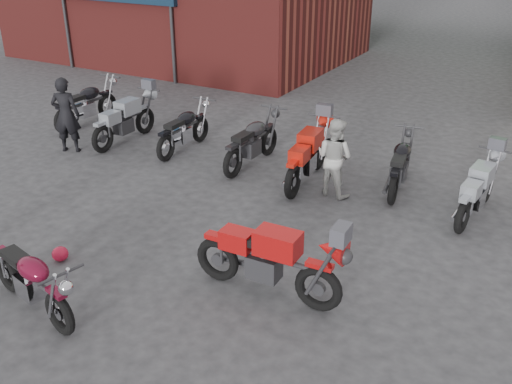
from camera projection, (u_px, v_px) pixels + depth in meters
The scene contains 14 objects.
ground at pixel (133, 307), 7.68m from camera, with size 90.00×90.00×0.00m, color #2E2E31.
brick_building at pixel (188, 1), 21.86m from camera, with size 12.00×8.00×4.00m, color maroon.
vintage_motorcycle at pixel (31, 277), 7.35m from camera, with size 1.88×0.62×1.09m, color #5B0B20, non-canonical shape.
sportbike at pixel (269, 257), 7.67m from camera, with size 2.13×0.70×1.24m, color red, non-canonical shape.
helmet at pixel (60, 254), 8.69m from camera, with size 0.25×0.25×0.23m, color #B1122D.
person_dark at pixel (66, 115), 12.61m from camera, with size 0.62×0.41×1.69m, color black.
person_light at pixel (334, 157), 10.58m from camera, with size 0.73×0.57×1.50m, color #ADADA9.
row_bike_0 at pixel (87, 102), 14.39m from camera, with size 2.07×0.68×1.20m, color black, non-canonical shape.
row_bike_1 at pixel (125, 118), 13.24m from camera, with size 2.05×0.68×1.19m, color #92989F, non-canonical shape.
row_bike_2 at pixel (184, 127), 12.76m from camera, with size 1.91×0.63×1.11m, color black, non-canonical shape.
row_bike_3 at pixel (252, 139), 11.94m from camera, with size 2.03×0.67×1.18m, color black, non-canonical shape.
row_bike_4 at pixel (308, 153), 11.14m from camera, with size 2.13×0.70×1.24m, color red, non-canonical shape.
row_bike_5 at pixel (401, 162), 10.88m from camera, with size 1.93×0.64×1.12m, color black, non-canonical shape.
row_bike_6 at pixel (478, 188), 9.83m from camera, with size 1.91×0.63×1.11m, color #959AA2, non-canonical shape.
Camera 1 is at (4.54, -4.65, 4.67)m, focal length 40.00 mm.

